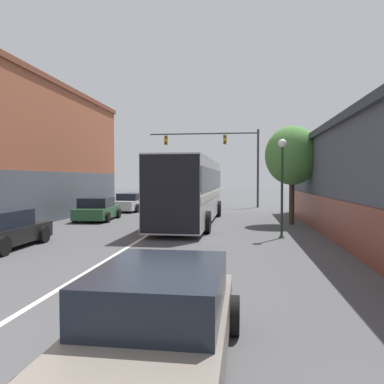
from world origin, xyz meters
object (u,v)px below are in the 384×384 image
hatchback_foreground (157,324)px  traffic_signal_gantry (224,150)px  parked_car_left_near (97,209)px  parked_car_left_mid (133,202)px  street_lamp (282,178)px  bus (191,188)px  street_tree_near (292,156)px

hatchback_foreground → traffic_signal_gantry: bearing=1.2°
traffic_signal_gantry → parked_car_left_near: bearing=-122.2°
parked_car_left_mid → street_lamp: street_lamp is taller
parked_car_left_near → traffic_signal_gantry: traffic_signal_gantry is taller
traffic_signal_gantry → parked_car_left_mid: bearing=-145.8°
parked_car_left_near → street_lamp: bearing=-122.3°
bus → parked_car_left_mid: bus is taller
bus → hatchback_foreground: 15.71m
traffic_signal_gantry → street_lamp: (3.06, -16.15, -2.32)m
parked_car_left_mid → street_tree_near: 13.08m
parked_car_left_mid → traffic_signal_gantry: size_ratio=0.52×
hatchback_foreground → parked_car_left_mid: parked_car_left_mid is taller
parked_car_left_near → street_tree_near: 11.34m
street_lamp → street_tree_near: (1.00, 4.67, 1.16)m
bus → parked_car_left_near: bus is taller
street_tree_near → traffic_signal_gantry: bearing=109.5°
street_lamp → parked_car_left_mid: bearing=129.6°
street_lamp → street_tree_near: street_tree_near is taller
bus → street_lamp: street_lamp is taller
hatchback_foreground → parked_car_left_near: bearing=24.5°
traffic_signal_gantry → street_tree_near: size_ratio=1.79×
bus → street_tree_near: street_tree_near is taller
parked_car_left_mid → street_tree_near: (10.64, -6.99, 2.98)m
bus → parked_car_left_near: (-5.59, 0.65, -1.30)m
street_lamp → hatchback_foreground: bearing=-103.7°
bus → parked_car_left_mid: bearing=37.4°
hatchback_foreground → traffic_signal_gantry: size_ratio=0.47×
bus → street_lamp: bearing=-136.2°
hatchback_foreground → street_lamp: (2.68, 10.97, 1.84)m
hatchback_foreground → parked_car_left_mid: (-6.97, 22.63, 0.03)m
parked_car_left_near → street_tree_near: size_ratio=0.77×
traffic_signal_gantry → hatchback_foreground: bearing=-89.2°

